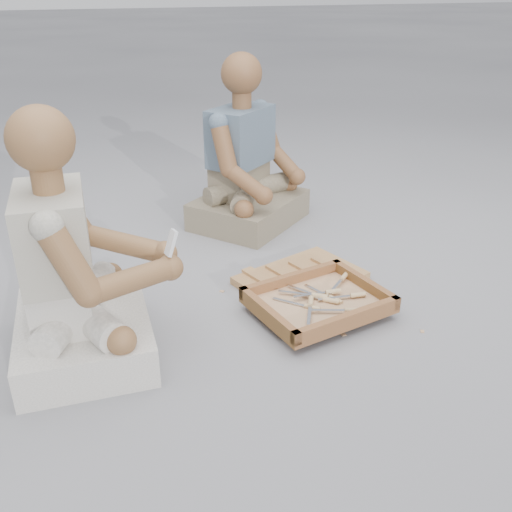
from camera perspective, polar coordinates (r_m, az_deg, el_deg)
name	(u,v)px	position (r m, az deg, el deg)	size (l,w,h in m)	color
ground	(271,324)	(2.46, 1.52, -6.82)	(60.00, 60.00, 0.00)	gray
carved_panel	(301,278)	(2.79, 4.49, -2.22)	(0.57, 0.38, 0.04)	#975F3A
tool_tray	(318,302)	(2.51, 6.24, -4.58)	(0.62, 0.53, 0.07)	brown
chisel_0	(329,292)	(2.55, 7.26, -3.61)	(0.22, 0.04, 0.02)	silver
chisel_1	(353,295)	(2.55, 9.70, -3.91)	(0.22, 0.05, 0.02)	silver
chisel_2	(326,299)	(2.51, 7.04, -4.34)	(0.17, 0.16, 0.02)	silver
chisel_3	(315,295)	(2.52, 5.89, -3.93)	(0.19, 0.14, 0.02)	silver
chisel_4	(310,304)	(2.46, 5.46, -4.82)	(0.12, 0.20, 0.02)	silver
chisel_5	(319,296)	(2.53, 6.27, -4.02)	(0.13, 0.20, 0.02)	silver
chisel_6	(348,310)	(2.43, 9.18, -5.39)	(0.21, 0.10, 0.02)	silver
chisel_7	(332,298)	(2.54, 7.60, -4.19)	(0.10, 0.21, 0.02)	silver
chisel_8	(343,278)	(2.67, 8.66, -2.20)	(0.18, 0.16, 0.02)	silver
chisel_9	(308,307)	(2.46, 5.19, -5.06)	(0.16, 0.17, 0.02)	silver
wood_chip_0	(268,295)	(2.67, 1.24, -3.87)	(0.02, 0.01, 0.00)	tan
wood_chip_1	(303,327)	(2.45, 4.77, -7.06)	(0.02, 0.01, 0.00)	tan
wood_chip_2	(351,308)	(2.60, 9.47, -5.11)	(0.02, 0.01, 0.00)	tan
wood_chip_3	(284,297)	(2.66, 2.78, -4.08)	(0.02, 0.01, 0.00)	tan
wood_chip_4	(285,281)	(2.79, 2.93, -2.48)	(0.02, 0.01, 0.00)	tan
wood_chip_5	(222,291)	(2.70, -3.42, -3.54)	(0.02, 0.01, 0.00)	tan
wood_chip_6	(293,323)	(2.47, 3.71, -6.71)	(0.02, 0.01, 0.00)	tan
wood_chip_7	(321,284)	(2.77, 6.53, -2.84)	(0.02, 0.01, 0.00)	tan
wood_chip_8	(344,335)	(2.41, 8.77, -7.80)	(0.02, 0.01, 0.00)	tan
wood_chip_9	(370,288)	(2.78, 11.30, -3.18)	(0.02, 0.01, 0.00)	tan
wood_chip_10	(422,331)	(2.51, 16.30, -7.25)	(0.02, 0.01, 0.00)	tan
craftsman	(75,278)	(2.22, -17.67, -2.13)	(0.66, 0.65, 0.97)	silver
companion	(247,170)	(3.37, -0.94, 8.60)	(0.80, 0.78, 0.98)	gray
mobile_phone	(171,243)	(2.13, -8.49, 1.32)	(0.05, 0.05, 0.10)	white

